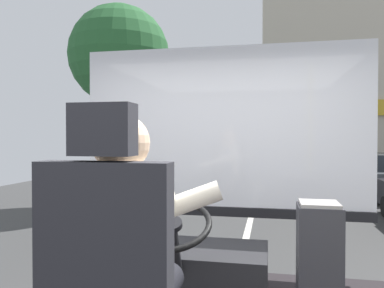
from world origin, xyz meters
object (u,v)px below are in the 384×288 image
parked_car_charcoal (383,174)px  bus_driver (126,243)px  steering_console (186,274)px  fare_box (319,264)px  parked_car_blue (355,161)px  parked_car_red (331,156)px

parked_car_charcoal → bus_driver: bearing=-109.8°
bus_driver → steering_console: bus_driver is taller
bus_driver → fare_box: bearing=49.4°
steering_console → fare_box: 0.88m
bus_driver → parked_car_blue: (4.26, 16.49, -0.65)m
bus_driver → parked_car_red: size_ratio=0.20×
fare_box → parked_car_charcoal: size_ratio=0.20×
steering_console → parked_car_red: 20.36m
bus_driver → parked_car_blue: 17.04m
fare_box → parked_car_blue: fare_box is taller
fare_box → parked_car_charcoal: bearing=72.9°
steering_console → fare_box: steering_console is taller
steering_console → parked_car_red: bearing=78.9°
parked_car_red → parked_car_charcoal: bearing=-90.3°
parked_car_charcoal → parked_car_blue: size_ratio=0.96×
bus_driver → steering_console: size_ratio=0.76×
steering_console → fare_box: bearing=-7.2°
steering_console → parked_car_red: size_ratio=0.27×
bus_driver → fare_box: (0.86, 1.00, -0.36)m
bus_driver → fare_box: size_ratio=1.10×
parked_car_charcoal → parked_car_red: parked_car_red is taller
fare_box → parked_car_red: bearing=81.3°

